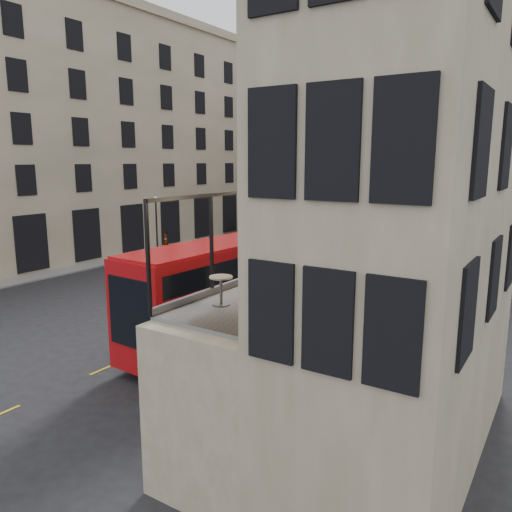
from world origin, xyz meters
The scene contains 31 objects.
ground centered at (0.00, 0.00, 0.00)m, with size 140.00×140.00×0.00m, color black.
host_building_main centered at (9.95, 0.00, 7.79)m, with size 7.26×11.40×15.10m.
host_frontage centered at (6.50, 0.00, 2.25)m, with size 3.00×11.00×4.50m, color #C4B193.
cafe_floor centered at (6.50, 0.00, 4.55)m, with size 3.00×10.00×0.10m, color slate.
building_left centered at (-26.96, 20.00, 11.38)m, with size 14.60×50.60×22.00m.
gateway centered at (-5.00, 47.99, 9.39)m, with size 35.00×10.60×18.00m.
pavement_far centered at (-6.00, 38.00, 0.06)m, with size 40.00×12.00×0.12m, color slate.
pavement_left centered at (-22.00, 12.00, 0.06)m, with size 8.00×48.00×0.12m, color slate.
traffic_light_near centered at (-1.00, 12.00, 2.42)m, with size 0.16×0.20×3.80m.
traffic_light_far centered at (-15.00, 28.00, 2.42)m, with size 0.16×0.20×3.80m.
street_lamp_a centered at (-17.00, 18.00, 2.39)m, with size 0.36×0.36×5.33m.
street_lamp_b centered at (-6.00, 34.00, 2.39)m, with size 0.36×0.36×5.33m.
bus_near centered at (0.50, 4.83, 2.72)m, with size 3.40×12.25×4.84m.
bus_far centered at (-8.46, 29.54, 2.70)m, with size 4.27×12.30×4.81m.
car_a centered at (-5.11, 12.37, 0.70)m, with size 1.65×4.09×1.39m, color gray.
car_b centered at (-3.84, 31.39, 0.65)m, with size 1.37×3.92×1.29m, color #B1270A.
car_c centered at (-10.73, 27.31, 0.67)m, with size 1.87×4.59×1.33m, color black.
bicycle centered at (-2.34, 16.89, 0.46)m, with size 0.61×1.75×0.92m, color gray.
cyclist centered at (-7.93, 16.20, 0.92)m, with size 0.67×0.44×1.84m, color #E1FD1A.
pedestrian_a centered at (-14.75, 32.38, 0.97)m, with size 0.94×0.74×1.94m, color gray.
pedestrian_b centered at (-5.89, 28.78, 0.80)m, with size 1.04×0.60×1.61m, color gray.
pedestrian_c centered at (-5.32, 39.38, 0.81)m, with size 0.95×0.40×1.63m, color gray.
pedestrian_d centered at (5.96, 31.51, 0.81)m, with size 0.80×0.52×1.63m, color gray.
pedestrian_e centered at (-19.00, 21.16, 0.90)m, with size 0.66×0.43×1.81m, color gray.
cafe_table_near centered at (5.88, -3.25, 5.12)m, with size 0.63×0.63×0.79m.
cafe_table_mid centered at (6.03, 0.61, 5.05)m, with size 0.55×0.55×0.68m.
cafe_table_far centered at (5.74, 3.33, 5.06)m, with size 0.56×0.56×0.70m.
cafe_chair_a centered at (7.26, -3.29, 4.90)m, with size 0.49×0.49×0.97m.
cafe_chair_b centered at (7.66, -0.66, 4.88)m, with size 0.53×0.53×0.91m.
cafe_chair_c centered at (7.45, 0.68, 4.84)m, with size 0.42×0.42×0.80m.
cafe_chair_d centered at (7.53, 2.92, 4.86)m, with size 0.50×0.50×0.84m.
Camera 1 is at (13.60, -13.53, 8.40)m, focal length 35.00 mm.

